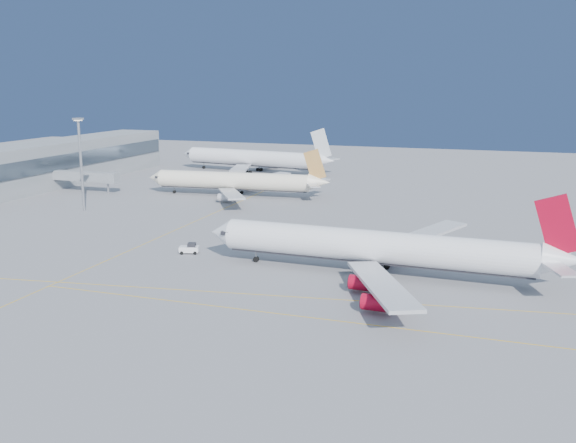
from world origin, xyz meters
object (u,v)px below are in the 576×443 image
(airliner_etihad, at_px, (237,181))
(light_mast, at_px, (81,157))
(pushback_tug, at_px, (190,249))
(airliner_virgin, at_px, (382,248))
(airliner_third, at_px, (255,158))

(airliner_etihad, bearing_deg, light_mast, -136.30)
(pushback_tug, bearing_deg, airliner_virgin, -20.73)
(airliner_etihad, bearing_deg, airliner_virgin, -54.29)
(light_mast, bearing_deg, pushback_tug, -32.79)
(airliner_virgin, relative_size, airliner_third, 1.02)
(airliner_virgin, xyz_separation_m, pushback_tug, (-41.04, 2.41, -4.18))
(pushback_tug, relative_size, light_mast, 0.17)
(airliner_third, distance_m, pushback_tug, 123.78)
(airliner_third, distance_m, light_mast, 89.65)
(airliner_etihad, xyz_separation_m, pushback_tug, (17.93, -67.10, -3.71))
(airliner_virgin, relative_size, light_mast, 2.73)
(airliner_third, xyz_separation_m, light_mast, (-16.83, -87.53, 9.60))
(airliner_third, height_order, pushback_tug, airliner_third)
(airliner_third, bearing_deg, light_mast, -93.03)
(pushback_tug, bearing_deg, airliner_third, 87.89)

